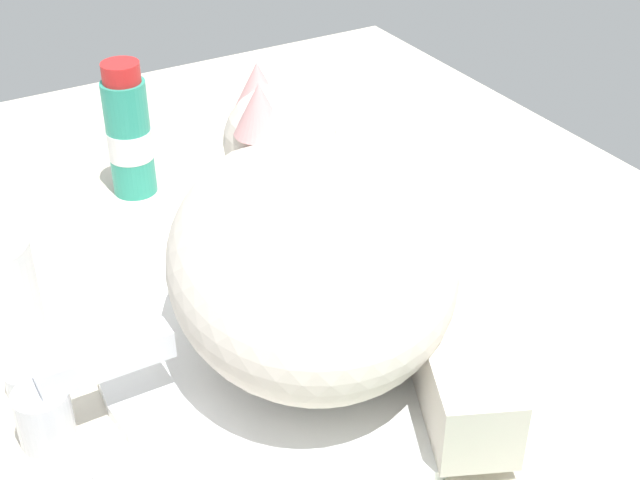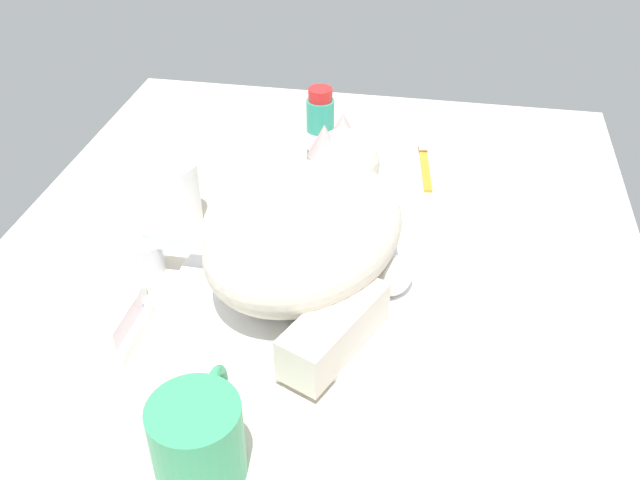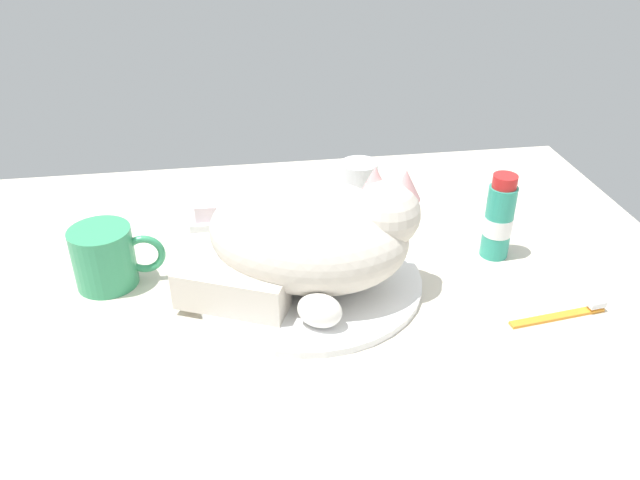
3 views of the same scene
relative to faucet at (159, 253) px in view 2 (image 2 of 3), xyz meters
The scene contains 10 objects.
ground_plane 18.65cm from the faucet, 90.00° to the right, with size 110.00×82.50×3.00cm, color beige.
sink_basin 18.31cm from the faucet, 90.00° to the right, with size 31.06×31.06×1.00cm, color white.
faucet is the anchor object (origin of this frame).
cat 19.54cm from the faucet, 88.25° to the right, with size 34.32×29.32×16.26cm.
coffee_mug 30.30cm from the faucet, 152.62° to the right, with size 12.30×8.24×8.42cm.
rinse_cup 11.22cm from the faucet, ahead, with size 6.03×6.03×8.75cm.
soap_dish 12.15cm from the faucet, behind, with size 9.00×6.40×1.20cm, color white.
soap_bar 11.97cm from the faucet, behind, with size 7.01×4.51×2.53cm, color silver.
toothpaste_bottle 31.89cm from the faucet, 27.88° to the right, with size 4.14×4.14×12.85cm.
toothbrush 43.65cm from the faucet, 44.20° to the right, with size 13.29×2.96×1.60cm.
Camera 2 is at (-64.60, -13.34, 55.11)cm, focal length 40.24 mm.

